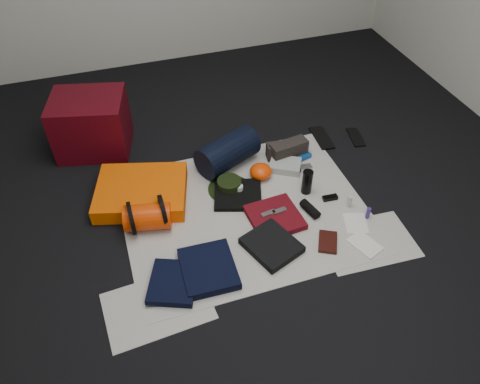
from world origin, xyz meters
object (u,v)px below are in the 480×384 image
object	(u,v)px
water_bottle	(307,182)
paperback_book	(328,242)
red_cabinet	(91,124)
navy_duffel	(228,152)
compact_camera	(305,168)
sleeping_pad	(142,192)
stuff_sack	(148,217)

from	to	relation	value
water_bottle	paperback_book	world-z (taller)	water_bottle
red_cabinet	navy_duffel	bearing A→B (deg)	-16.36
red_cabinet	compact_camera	distance (m)	1.63
sleeping_pad	water_bottle	size ratio (longest dim) A/B	3.31
sleeping_pad	water_bottle	distance (m)	1.14
sleeping_pad	compact_camera	world-z (taller)	sleeping_pad
sleeping_pad	stuff_sack	world-z (taller)	stuff_sack
stuff_sack	sleeping_pad	bearing A→B (deg)	89.32
water_bottle	compact_camera	size ratio (longest dim) A/B	2.02
navy_duffel	compact_camera	bearing A→B (deg)	-49.51
red_cabinet	sleeping_pad	bearing A→B (deg)	-56.78
water_bottle	red_cabinet	bearing A→B (deg)	143.82
compact_camera	paperback_book	size ratio (longest dim) A/B	0.52
sleeping_pad	navy_duffel	xyz separation A→B (m)	(0.67, 0.16, 0.06)
stuff_sack	water_bottle	distance (m)	1.10
red_cabinet	stuff_sack	bearing A→B (deg)	-62.33
sleeping_pad	water_bottle	xyz separation A→B (m)	(1.10, -0.30, 0.04)
stuff_sack	navy_duffel	bearing A→B (deg)	33.06
red_cabinet	sleeping_pad	size ratio (longest dim) A/B	0.87
water_bottle	compact_camera	bearing A→B (deg)	66.97
navy_duffel	red_cabinet	bearing A→B (deg)	124.88
red_cabinet	navy_duffel	size ratio (longest dim) A/B	1.16
water_bottle	paperback_book	distance (m)	0.49
compact_camera	stuff_sack	bearing A→B (deg)	-167.18
sleeping_pad	stuff_sack	distance (m)	0.28
red_cabinet	paperback_book	world-z (taller)	red_cabinet
sleeping_pad	stuff_sack	xyz separation A→B (m)	(-0.00, -0.28, 0.03)
red_cabinet	paperback_book	size ratio (longest dim) A/B	3.03
paperback_book	navy_duffel	bearing A→B (deg)	139.22
red_cabinet	paperback_book	distance (m)	1.95
stuff_sack	paperback_book	size ratio (longest dim) A/B	1.70
navy_duffel	water_bottle	world-z (taller)	navy_duffel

